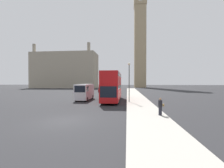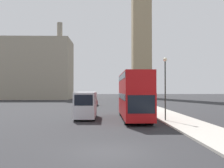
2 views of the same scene
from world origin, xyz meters
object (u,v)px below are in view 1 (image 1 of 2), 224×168
(red_double_decker_bus, at_px, (112,85))
(white_van, at_px, (85,92))
(street_lamp, at_px, (129,76))
(pedestrian, at_px, (160,107))
(clock_tower, at_px, (140,32))
(parked_sedan, at_px, (102,90))

(red_double_decker_bus, relative_size, white_van, 1.93)
(street_lamp, bearing_deg, white_van, 160.93)
(white_van, xyz_separation_m, pedestrian, (10.31, -11.51, -0.54))
(clock_tower, relative_size, street_lamp, 10.70)
(red_double_decker_bus, distance_m, white_van, 5.08)
(clock_tower, xyz_separation_m, pedestrian, (-4.38, -73.90, -31.25))
(clock_tower, relative_size, red_double_decker_bus, 5.86)
(clock_tower, height_order, pedestrian, clock_tower)
(white_van, relative_size, parked_sedan, 1.21)
(pedestrian, bearing_deg, white_van, 131.84)
(pedestrian, bearing_deg, red_double_decker_bus, 116.56)
(white_van, bearing_deg, street_lamp, -19.07)
(pedestrian, distance_m, parked_sedan, 34.15)
(white_van, bearing_deg, pedestrian, -48.16)
(clock_tower, bearing_deg, parked_sedan, -109.99)
(pedestrian, xyz_separation_m, parked_sedan, (-10.71, 32.42, -0.23))
(red_double_decker_bus, bearing_deg, white_van, 171.89)
(pedestrian, distance_m, street_lamp, 9.76)
(white_van, bearing_deg, clock_tower, 76.75)
(red_double_decker_bus, height_order, parked_sedan, red_double_decker_bus)
(street_lamp, bearing_deg, red_double_decker_bus, 144.64)
(red_double_decker_bus, relative_size, street_lamp, 1.83)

